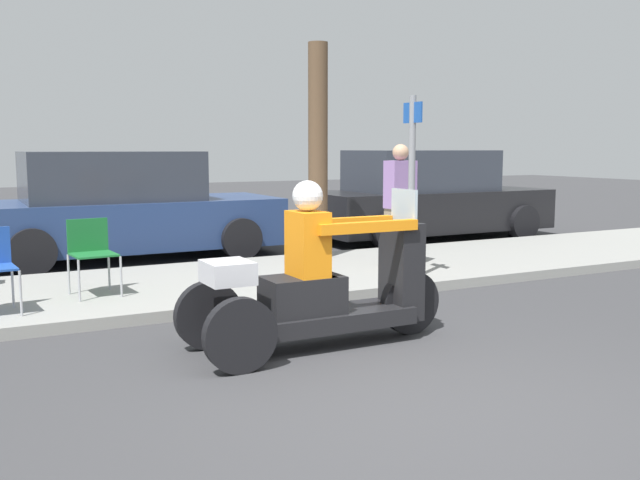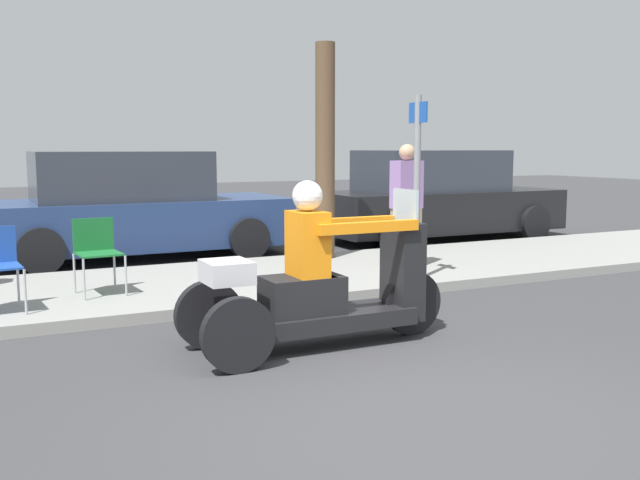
% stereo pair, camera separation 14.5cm
% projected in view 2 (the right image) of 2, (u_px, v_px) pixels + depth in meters
% --- Properties ---
extents(ground_plane, '(60.00, 60.00, 0.00)m').
position_uv_depth(ground_plane, '(431.00, 415.00, 4.59)').
color(ground_plane, '#38383A').
extents(sidewalk_strip, '(28.00, 2.80, 0.12)m').
position_uv_depth(sidewalk_strip, '(212.00, 284.00, 8.67)').
color(sidewalk_strip, gray).
rests_on(sidewalk_strip, ground).
extents(motorcycle_trike, '(2.41, 0.84, 1.44)m').
position_uv_depth(motorcycle_trike, '(321.00, 289.00, 6.12)').
color(motorcycle_trike, black).
rests_on(motorcycle_trike, ground).
extents(spectator_near_curb, '(0.41, 0.27, 1.64)m').
position_uv_depth(spectator_near_curb, '(406.00, 209.00, 9.42)').
color(spectator_near_curb, gray).
rests_on(spectator_near_curb, sidewalk_strip).
extents(folding_chair_curbside, '(0.50, 0.50, 0.82)m').
position_uv_depth(folding_chair_curbside, '(96.00, 248.00, 7.79)').
color(folding_chair_curbside, '#A5A8AD').
rests_on(folding_chair_curbside, sidewalk_strip).
extents(parked_car_lot_far, '(4.62, 2.08, 1.65)m').
position_uv_depth(parked_car_lot_far, '(132.00, 208.00, 11.07)').
color(parked_car_lot_far, navy).
rests_on(parked_car_lot_far, ground).
extents(parked_car_lot_right, '(4.62, 1.98, 1.66)m').
position_uv_depth(parked_car_lot_right, '(437.00, 198.00, 13.30)').
color(parked_car_lot_right, black).
rests_on(parked_car_lot_right, ground).
extents(tree_trunk, '(0.28, 0.28, 3.06)m').
position_uv_depth(tree_trunk, '(325.00, 152.00, 10.18)').
color(tree_trunk, brown).
rests_on(tree_trunk, sidewalk_strip).
extents(street_sign, '(0.08, 0.36, 2.20)m').
position_uv_depth(street_sign, '(417.00, 181.00, 8.44)').
color(street_sign, gray).
rests_on(street_sign, sidewalk_strip).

